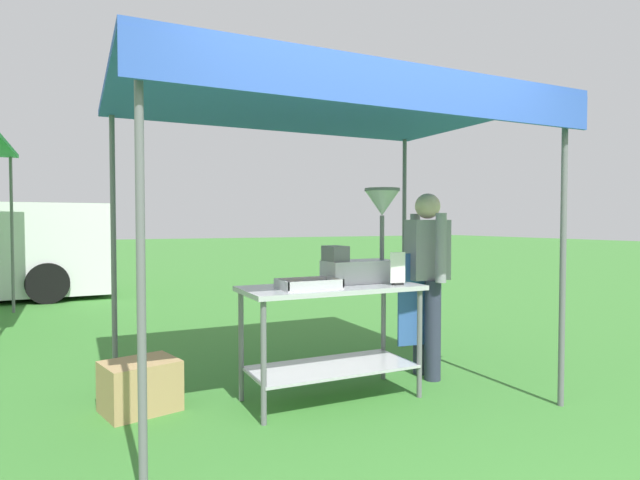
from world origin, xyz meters
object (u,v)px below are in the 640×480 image
vendor (426,274)px  donut_cart (331,317)px  donut_tray (309,286)px  donut_fryer (365,246)px  stall_canopy (326,111)px  supply_crate (140,386)px  menu_sign (398,271)px

vendor → donut_cart: bearing=-171.4°
donut_cart → vendor: 1.06m
donut_tray → donut_fryer: 0.66m
stall_canopy → supply_crate: size_ratio=5.45×
stall_canopy → donut_tray: size_ratio=7.17×
donut_cart → supply_crate: bearing=164.9°
stall_canopy → supply_crate: 2.46m
donut_tray → donut_fryer: bearing=15.9°
donut_cart → donut_tray: bearing=-161.0°
donut_cart → supply_crate: (-1.36, 0.37, -0.45)m
vendor → supply_crate: 2.48m
stall_canopy → donut_fryer: (0.35, -0.01, -1.05)m
stall_canopy → menu_sign: (0.49, -0.27, -1.24)m
supply_crate → donut_fryer: bearing=-9.3°
stall_canopy → donut_tray: bearing=-141.9°
donut_tray → supply_crate: (-1.13, 0.44, -0.72)m
menu_sign → stall_canopy: bearing=150.9°
donut_cart → vendor: vendor is taller
donut_fryer → supply_crate: size_ratio=1.32×
stall_canopy → supply_crate: bearing=168.9°
donut_cart → supply_crate: 1.48m
supply_crate → stall_canopy: bearing=-11.1°
donut_fryer → menu_sign: donut_fryer is taller
donut_fryer → menu_sign: bearing=-62.0°
vendor → supply_crate: (-2.37, 0.21, -0.72)m
supply_crate → vendor: bearing=-5.1°
donut_tray → supply_crate: bearing=158.6°
stall_canopy → donut_tray: (-0.22, -0.18, -1.32)m
menu_sign → vendor: size_ratio=0.16×
donut_cart → donut_fryer: size_ratio=1.80×
donut_tray → menu_sign: (0.71, -0.10, 0.09)m
stall_canopy → vendor: bearing=3.1°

